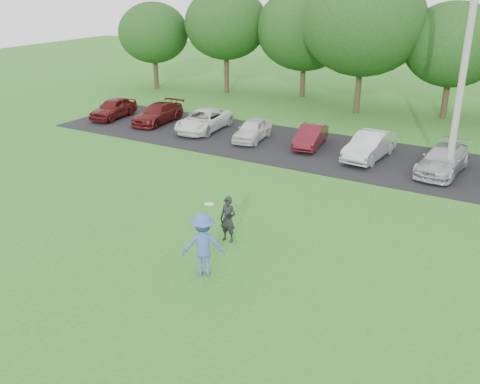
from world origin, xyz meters
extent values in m
plane|color=#297220|center=(0.00, 0.00, 0.00)|extent=(100.00, 100.00, 0.00)
cube|color=black|center=(0.00, 13.00, 0.01)|extent=(32.00, 6.50, 0.03)
cylinder|color=#999994|center=(5.25, 12.13, 5.07)|extent=(0.28, 0.28, 10.14)
imported|color=#3D5BAC|center=(0.66, 0.29, 0.95)|extent=(1.41, 1.26, 1.90)
cylinder|color=white|center=(0.87, 0.31, 2.24)|extent=(0.27, 0.27, 0.08)
imported|color=black|center=(0.18, 2.42, 0.77)|extent=(0.56, 0.37, 1.53)
cube|color=black|center=(0.36, 2.24, 0.99)|extent=(0.14, 0.10, 0.10)
imported|color=#561213|center=(-14.32, 12.84, 0.63)|extent=(1.80, 3.64, 1.19)
imported|color=#501112|center=(-11.25, 13.25, 0.59)|extent=(1.78, 3.93, 1.12)
imported|color=white|center=(-7.98, 13.21, 0.60)|extent=(2.19, 4.24, 1.14)
imported|color=silver|center=(-4.73, 12.93, 0.58)|extent=(1.68, 3.34, 1.09)
imported|color=#53121B|center=(-1.63, 13.37, 0.56)|extent=(1.59, 3.35, 1.06)
imported|color=silver|center=(1.53, 12.98, 0.65)|extent=(1.64, 3.89, 1.25)
imported|color=#ABAEB2|center=(4.91, 12.68, 0.61)|extent=(1.95, 4.10, 1.15)
cylinder|color=#38281C|center=(-18.00, 21.60, 1.10)|extent=(0.36, 0.36, 2.20)
ellipsoid|color=#214C19|center=(-18.00, 21.60, 4.15)|extent=(5.20, 5.20, 4.42)
cylinder|color=#38281C|center=(-12.50, 23.00, 1.35)|extent=(0.36, 0.36, 2.70)
ellipsoid|color=#214C19|center=(-12.50, 23.00, 4.93)|extent=(5.94, 5.94, 5.05)
cylinder|color=#38281C|center=(-7.00, 24.40, 1.10)|extent=(0.36, 0.36, 2.20)
ellipsoid|color=#214C19|center=(-7.00, 24.40, 4.71)|extent=(6.68, 6.68, 5.68)
cylinder|color=#38281C|center=(-2.00, 21.60, 1.35)|extent=(0.36, 0.36, 2.70)
ellipsoid|color=#214C19|center=(-2.00, 21.60, 5.48)|extent=(7.42, 7.42, 6.31)
cylinder|color=#38281C|center=(3.00, 23.00, 1.10)|extent=(0.36, 0.36, 2.20)
ellipsoid|color=#214C19|center=(3.00, 23.00, 4.36)|extent=(5.76, 5.76, 4.90)
camera|label=1|loc=(8.37, -10.88, 8.01)|focal=40.00mm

